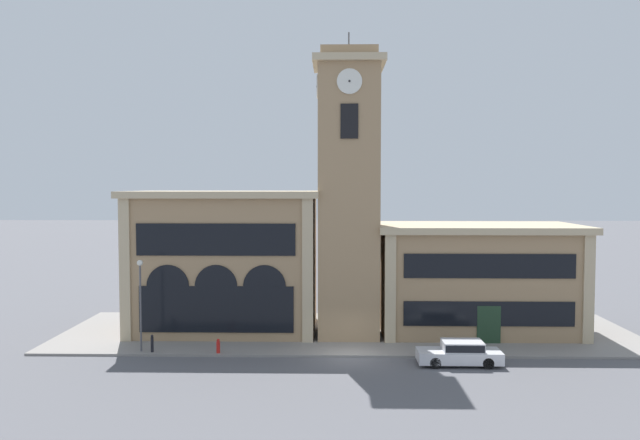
% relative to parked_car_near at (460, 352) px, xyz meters
% --- Properties ---
extents(ground_plane, '(300.00, 300.00, 0.00)m').
position_rel_parked_car_near_xyz_m(ground_plane, '(-6.27, 1.29, -0.72)').
color(ground_plane, '#56565B').
extents(sidewalk_kerb, '(39.28, 12.31, 0.15)m').
position_rel_parked_car_near_xyz_m(sidewalk_kerb, '(-6.27, 7.45, -0.65)').
color(sidewalk_kerb, gray).
rests_on(sidewalk_kerb, ground_plane).
extents(clock_tower, '(4.72, 4.72, 20.40)m').
position_rel_parked_car_near_xyz_m(clock_tower, '(-6.27, 6.46, 8.93)').
color(clock_tower, '#9E7F5B').
rests_on(clock_tower, ground_plane).
extents(town_hall_left_wing, '(13.25, 7.85, 9.89)m').
position_rel_parked_car_near_xyz_m(town_hall_left_wing, '(-14.85, 7.99, 4.25)').
color(town_hall_left_wing, '#9E7F5B').
rests_on(town_hall_left_wing, ground_plane).
extents(town_hall_right_wing, '(14.03, 7.85, 7.58)m').
position_rel_parked_car_near_xyz_m(town_hall_right_wing, '(2.70, 8.00, 3.10)').
color(town_hall_right_wing, '#9E7F5B').
rests_on(town_hall_right_wing, ground_plane).
extents(parked_car_near, '(4.75, 1.80, 1.38)m').
position_rel_parked_car_near_xyz_m(parked_car_near, '(0.00, 0.00, 0.00)').
color(parked_car_near, silver).
rests_on(parked_car_near, ground_plane).
extents(street_lamp, '(0.36, 0.36, 5.61)m').
position_rel_parked_car_near_xyz_m(street_lamp, '(-19.00, 1.94, 3.12)').
color(street_lamp, '#4C4C51').
rests_on(street_lamp, sidewalk_kerb).
extents(bollard, '(0.18, 0.18, 1.06)m').
position_rel_parked_car_near_xyz_m(bollard, '(-18.29, 1.80, -0.05)').
color(bollard, black).
rests_on(bollard, sidewalk_kerb).
extents(fire_hydrant, '(0.22, 0.22, 0.87)m').
position_rel_parked_car_near_xyz_m(fire_hydrant, '(-14.23, 1.66, -0.15)').
color(fire_hydrant, red).
rests_on(fire_hydrant, sidewalk_kerb).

